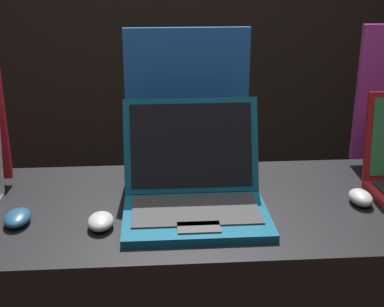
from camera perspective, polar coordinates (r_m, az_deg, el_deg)
The scene contains 6 objects.
wall_back at distance 3.20m, azimuth -2.77°, elevation 15.96°, with size 8.00×0.05×2.80m.
mouse_front at distance 1.46m, azimuth -18.12°, elevation -6.53°, with size 0.07×0.10×0.03m.
laptop_middle at distance 1.44m, azimuth 0.23°, elevation -3.64°, with size 0.38×0.36×0.28m.
mouse_middle at distance 1.39m, azimuth -9.70°, elevation -7.14°, with size 0.07×0.10×0.03m.
promo_stand_middle at distance 1.66m, azimuth -0.53°, elevation 5.17°, with size 0.38×0.07×0.45m.
mouse_back at distance 1.57m, azimuth 17.55°, elevation -4.50°, with size 0.06×0.10×0.04m.
Camera 1 is at (-0.09, -1.04, 1.62)m, focal length 50.00 mm.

